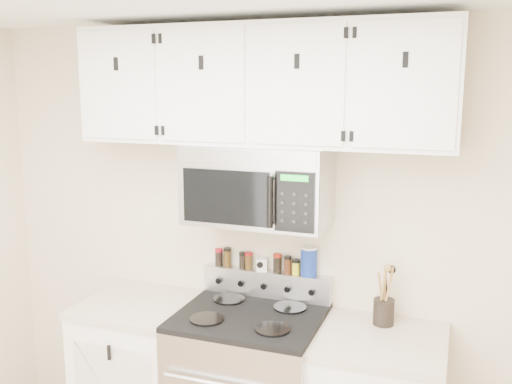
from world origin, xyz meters
TOP-DOWN VIEW (x-y plane):
  - back_wall at (0.00, 1.75)m, footprint 3.50×0.01m
  - base_cabinet_left at (-0.69, 1.45)m, footprint 0.64×0.62m
  - microwave at (0.00, 1.55)m, footprint 0.76×0.44m
  - upper_cabinets at (-0.00, 1.58)m, footprint 2.00×0.35m
  - utensil_crock at (0.68, 1.61)m, footprint 0.11×0.11m
  - kitchen_timer at (-0.03, 1.71)m, footprint 0.08×0.07m
  - salt_canister at (0.25, 1.71)m, footprint 0.09×0.09m
  - spice_jar_0 at (-0.30, 1.71)m, footprint 0.05×0.05m
  - spice_jar_1 at (-0.25, 1.71)m, footprint 0.04×0.04m
  - spice_jar_2 at (-0.15, 1.71)m, footprint 0.04×0.04m
  - spice_jar_3 at (-0.11, 1.71)m, footprint 0.04×0.04m
  - spice_jar_4 at (0.06, 1.71)m, footprint 0.05×0.05m
  - spice_jar_5 at (0.12, 1.71)m, footprint 0.04×0.04m
  - spice_jar_6 at (0.17, 1.71)m, footprint 0.04×0.04m

SIDE VIEW (x-z plane):
  - base_cabinet_left at x=-0.69m, z-range 0.00..0.92m
  - utensil_crock at x=0.68m, z-range 0.84..1.16m
  - kitchen_timer at x=-0.03m, z-range 1.10..1.17m
  - spice_jar_6 at x=0.17m, z-range 1.10..1.19m
  - spice_jar_2 at x=-0.15m, z-range 1.10..1.20m
  - spice_jar_3 at x=-0.11m, z-range 1.10..1.20m
  - spice_jar_0 at x=-0.30m, z-range 1.10..1.20m
  - spice_jar_5 at x=0.12m, z-range 1.10..1.20m
  - spice_jar_4 at x=0.06m, z-range 1.10..1.21m
  - spice_jar_1 at x=-0.25m, z-range 1.10..1.21m
  - salt_canister at x=0.25m, z-range 1.10..1.27m
  - back_wall at x=0.00m, z-range 0.00..2.50m
  - microwave at x=0.00m, z-range 1.42..1.84m
  - upper_cabinets at x=0.00m, z-range 1.84..2.46m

